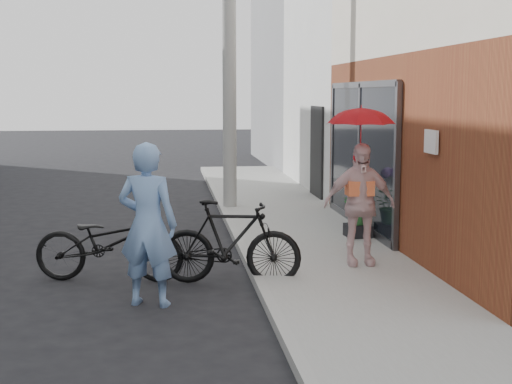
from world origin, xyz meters
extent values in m
plane|color=black|center=(0.00, 0.00, 0.00)|extent=(80.00, 80.00, 0.00)
cube|color=gray|center=(2.10, 2.00, 0.06)|extent=(2.20, 24.00, 0.12)
cube|color=#9E9E99|center=(0.94, 2.00, 0.06)|extent=(0.12, 24.00, 0.12)
cube|color=black|center=(3.16, 3.50, 1.36)|extent=(0.06, 3.80, 2.40)
cube|color=white|center=(3.16, 0.20, 1.82)|extent=(0.04, 0.40, 0.30)
cube|color=white|center=(7.20, 9.00, 3.50)|extent=(8.00, 6.00, 7.00)
cube|color=gray|center=(7.20, 16.00, 3.50)|extent=(8.00, 8.00, 7.00)
cylinder|color=#9E9E99|center=(1.10, 6.00, 3.50)|extent=(0.28, 0.28, 7.00)
imported|color=#7499CE|center=(-0.41, -0.43, 0.95)|extent=(0.80, 0.64, 1.89)
imported|color=black|center=(-0.95, 0.71, 0.51)|extent=(2.04, 1.02, 1.02)
imported|color=black|center=(0.60, 0.37, 0.55)|extent=(1.88, 0.86, 1.09)
imported|color=beige|center=(2.39, 0.74, 0.95)|extent=(0.98, 0.42, 1.66)
imported|color=red|center=(2.39, 0.74, 2.15)|extent=(0.85, 0.85, 0.75)
cube|color=black|center=(2.88, 2.56, 0.22)|extent=(0.42, 0.42, 0.20)
imported|color=#2E7433|center=(2.88, 2.56, 0.62)|extent=(0.54, 0.46, 0.60)
camera|label=1|loc=(-0.19, -8.51, 2.43)|focal=50.00mm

